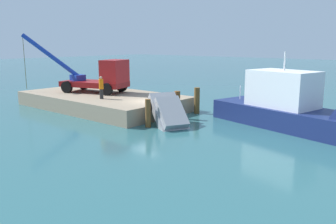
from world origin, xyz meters
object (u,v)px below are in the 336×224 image
Objects in this scene: moored_yacht at (307,122)px; crane_truck at (100,77)px; salvaged_car at (171,118)px; dock_worker at (101,87)px.

crane_truck is at bearing -171.40° from moored_yacht.
salvaged_car is (9.40, -2.02, -1.90)m from crane_truck.
crane_truck reaches higher than salvaged_car.
crane_truck is at bearing 167.90° from salvaged_car.
dock_worker is at bearing -38.28° from crane_truck.
salvaged_car is 8.39m from moored_yacht.
salvaged_car is at bearing -12.10° from crane_truck.
crane_truck is 4.80× the size of dock_worker.
dock_worker is (2.62, -2.07, -0.47)m from crane_truck.
moored_yacht is at bearing 18.23° from dock_worker.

